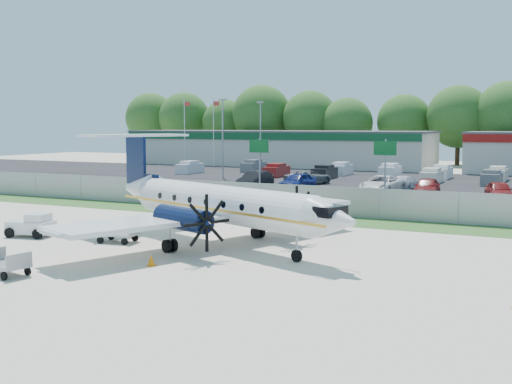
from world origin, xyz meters
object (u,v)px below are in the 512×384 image
at_px(aircraft, 218,203).
at_px(pushback_tug, 33,225).
at_px(baggage_cart_near, 118,233).
at_px(baggage_cart_far, 6,264).

xyz_separation_m(aircraft, pushback_tug, (-10.41, -2.30, -1.54)).
relative_size(aircraft, pushback_tug, 6.90).
relative_size(baggage_cart_near, baggage_cart_far, 1.03).
bearing_deg(pushback_tug, baggage_cart_far, -50.96).
height_order(pushback_tug, baggage_cart_near, pushback_tug).
distance_m(aircraft, baggage_cart_far, 10.77).
height_order(aircraft, baggage_cart_far, aircraft).
xyz_separation_m(pushback_tug, baggage_cart_far, (5.98, -7.37, -0.14)).
xyz_separation_m(baggage_cart_near, baggage_cart_far, (0.60, -7.95, -0.02)).
relative_size(aircraft, baggage_cart_near, 8.28).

